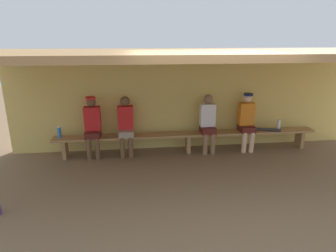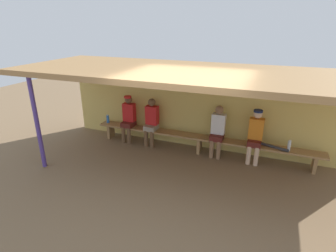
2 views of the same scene
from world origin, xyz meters
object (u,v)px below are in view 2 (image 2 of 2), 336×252
(player_rightmost, at_px, (128,117))
(water_bottle_clear, at_px, (289,145))
(player_shirtless_tan, at_px, (151,120))
(player_near_post, at_px, (255,134))
(player_leftmost, at_px, (218,129))
(baseball_bat, at_px, (270,146))
(support_post, at_px, (37,124))
(water_bottle_orange, at_px, (108,119))
(bench, at_px, (200,139))

(player_rightmost, relative_size, water_bottle_clear, 5.09)
(player_shirtless_tan, distance_m, player_near_post, 2.77)
(player_near_post, bearing_deg, player_leftmost, -179.97)
(player_shirtless_tan, relative_size, player_near_post, 0.99)
(player_rightmost, relative_size, baseball_bat, 1.51)
(support_post, height_order, player_near_post, support_post)
(player_near_post, xyz_separation_m, water_bottle_clear, (0.78, -0.05, -0.16))
(support_post, xyz_separation_m, player_leftmost, (3.75, 2.10, -0.37))
(water_bottle_orange, bearing_deg, player_shirtless_tan, -0.93)
(baseball_bat, bearing_deg, water_bottle_clear, 13.59)
(player_near_post, bearing_deg, bench, -179.85)
(support_post, xyz_separation_m, baseball_bat, (5.02, 2.10, -0.61))
(water_bottle_clear, bearing_deg, player_near_post, 176.68)
(water_bottle_orange, bearing_deg, player_rightmost, -1.82)
(player_near_post, relative_size, player_leftmost, 1.01)
(player_shirtless_tan, bearing_deg, support_post, -132.00)
(water_bottle_orange, relative_size, baseball_bat, 0.28)
(support_post, xyz_separation_m, water_bottle_orange, (0.45, 2.13, -0.52))
(bench, distance_m, player_leftmost, 0.57)
(player_rightmost, height_order, player_near_post, same)
(support_post, distance_m, water_bottle_orange, 2.24)
(player_rightmost, xyz_separation_m, player_near_post, (3.49, 0.00, 0.00))
(player_rightmost, xyz_separation_m, player_shirtless_tan, (0.72, -0.00, -0.02))
(water_bottle_orange, distance_m, baseball_bat, 4.57)
(water_bottle_clear, relative_size, baseball_bat, 0.30)
(player_shirtless_tan, height_order, water_bottle_orange, player_shirtless_tan)
(player_near_post, height_order, water_bottle_orange, player_near_post)
(player_leftmost, xyz_separation_m, baseball_bat, (1.28, -0.00, -0.24))
(bench, relative_size, baseball_bat, 6.72)
(support_post, bearing_deg, player_rightmost, 60.83)
(player_shirtless_tan, relative_size, baseball_bat, 1.50)
(player_shirtless_tan, xyz_separation_m, player_leftmost, (1.85, 0.00, 0.00))
(player_rightmost, distance_m, baseball_bat, 3.86)
(support_post, distance_m, player_near_post, 5.13)
(bench, bearing_deg, player_near_post, 0.15)
(player_near_post, distance_m, baseball_bat, 0.44)
(baseball_bat, bearing_deg, player_rightmost, -160.82)
(bench, distance_m, player_shirtless_tan, 1.44)
(player_rightmost, relative_size, player_shirtless_tan, 1.01)
(bench, bearing_deg, player_leftmost, 0.39)
(support_post, height_order, player_rightmost, support_post)
(support_post, height_order, baseball_bat, support_post)
(water_bottle_clear, bearing_deg, player_rightmost, 179.40)
(water_bottle_orange, height_order, water_bottle_clear, water_bottle_clear)
(support_post, bearing_deg, water_bottle_clear, 20.72)
(player_shirtless_tan, height_order, player_near_post, player_near_post)
(baseball_bat, bearing_deg, water_bottle_orange, -161.10)
(water_bottle_orange, height_order, baseball_bat, water_bottle_orange)
(support_post, xyz_separation_m, player_rightmost, (1.17, 2.10, -0.35))
(support_post, xyz_separation_m, player_near_post, (4.67, 2.10, -0.35))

